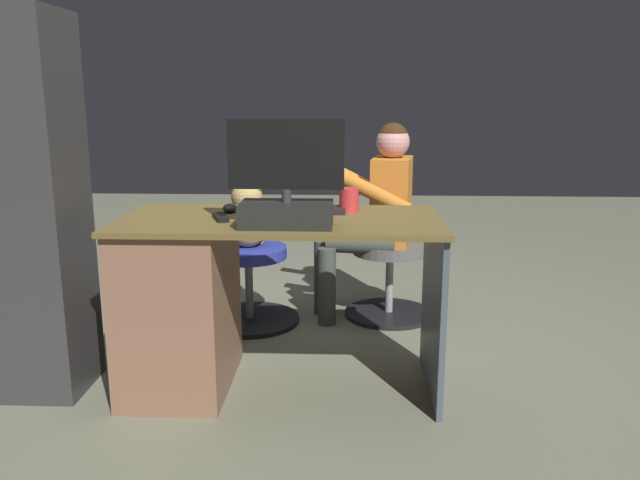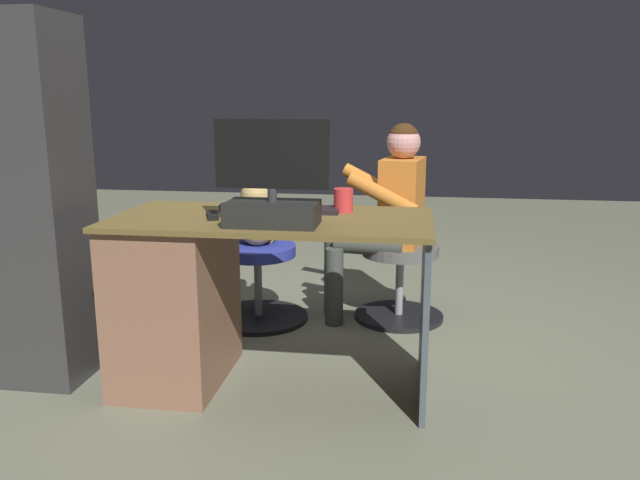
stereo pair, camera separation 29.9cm
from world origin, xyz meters
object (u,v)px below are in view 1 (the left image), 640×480
object	(u,v)px
desk	(200,298)
teddy_bear	(248,216)
computer_mouse	(230,208)
cup	(349,200)
visitor_chair	(390,273)
office_chair_teddy	(249,281)
keyboard	(296,210)
monitor	(286,195)
tv_remote	(221,217)
person	(376,207)

from	to	relation	value
desk	teddy_bear	bearing A→B (deg)	-95.68
computer_mouse	cup	xyz separation A→B (m)	(-0.51, -0.04, 0.03)
cup	visitor_chair	xyz separation A→B (m)	(-0.24, -0.77, -0.54)
teddy_bear	visitor_chair	distance (m)	0.86
computer_mouse	office_chair_teddy	bearing A→B (deg)	-87.04
desk	keyboard	world-z (taller)	keyboard
monitor	cup	distance (m)	0.41
tv_remote	cup	bearing A→B (deg)	-179.15
keyboard	office_chair_teddy	xyz separation A→B (m)	(0.32, -0.66, -0.52)
cup	office_chair_teddy	xyz separation A→B (m)	(0.54, -0.63, -0.56)
office_chair_teddy	tv_remote	bearing A→B (deg)	91.87
monitor	teddy_bear	distance (m)	1.05
monitor	computer_mouse	distance (m)	0.40
desk	keyboard	xyz separation A→B (m)	(-0.40, -0.13, 0.36)
teddy_bear	desk	bearing A→B (deg)	84.32
computer_mouse	visitor_chair	distance (m)	1.21
teddy_bear	computer_mouse	bearing A→B (deg)	92.90
desk	teddy_bear	size ratio (longest dim) A/B	3.52
visitor_chair	office_chair_teddy	bearing A→B (deg)	9.71
desk	visitor_chair	size ratio (longest dim) A/B	2.63
visitor_chair	person	distance (m)	0.39
keyboard	office_chair_teddy	bearing A→B (deg)	-64.16
computer_mouse	person	distance (m)	1.04
computer_mouse	teddy_bear	distance (m)	0.71
desk	teddy_bear	distance (m)	0.84
tv_remote	visitor_chair	size ratio (longest dim) A/B	0.30
desk	tv_remote	bearing A→B (deg)	155.92
monitor	person	bearing A→B (deg)	-109.86
monitor	visitor_chair	bearing A→B (deg)	-113.44
tv_remote	teddy_bear	xyz separation A→B (m)	(0.03, -0.85, -0.15)
desk	office_chair_teddy	xyz separation A→B (m)	(-0.08, -0.79, -0.16)
desk	tv_remote	size ratio (longest dim) A/B	8.74
computer_mouse	teddy_bear	size ratio (longest dim) A/B	0.26
cup	person	size ratio (longest dim) A/B	0.09
keyboard	person	bearing A→B (deg)	-115.76
teddy_bear	office_chair_teddy	bearing A→B (deg)	90.00
desk	person	world-z (taller)	person
tv_remote	visitor_chair	bearing A→B (deg)	-148.66
tv_remote	office_chair_teddy	size ratio (longest dim) A/B	0.27
office_chair_teddy	person	size ratio (longest dim) A/B	0.51
desk	keyboard	bearing A→B (deg)	-161.33
tv_remote	person	world-z (taller)	person
computer_mouse	office_chair_teddy	world-z (taller)	computer_mouse
office_chair_teddy	teddy_bear	world-z (taller)	teddy_bear
monitor	person	world-z (taller)	monitor
cup	visitor_chair	distance (m)	0.97
monitor	office_chair_teddy	size ratio (longest dim) A/B	0.79
office_chair_teddy	visitor_chair	distance (m)	0.79
keyboard	computer_mouse	size ratio (longest dim) A/B	4.38
desk	computer_mouse	bearing A→B (deg)	-134.83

